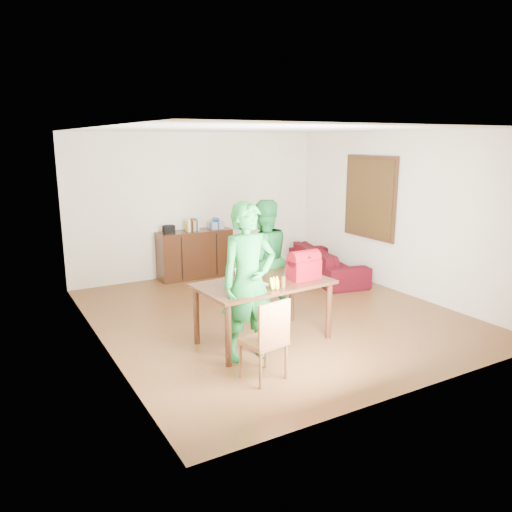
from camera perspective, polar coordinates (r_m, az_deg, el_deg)
room at (r=7.36m, az=1.57°, el=3.34°), size 5.20×5.70×2.90m
table at (r=6.38m, az=0.89°, el=-3.88°), size 1.76×1.07×0.79m
chair at (r=5.53m, az=0.93°, el=-11.32°), size 0.48×0.46×0.93m
person_near at (r=5.82m, az=-0.88°, el=-2.99°), size 0.71×0.49×1.88m
person_far at (r=7.26m, az=0.83°, el=-0.35°), size 0.88×0.70×1.74m
laptop at (r=6.20m, az=-0.32°, el=-2.99°), size 0.35×0.28×0.22m
bananas at (r=6.04m, az=2.14°, el=-3.57°), size 0.19×0.16×0.06m
bottle at (r=6.12m, az=3.13°, el=-2.88°), size 0.06×0.06×0.16m
red_bag at (r=6.49m, az=5.51°, el=-1.34°), size 0.41×0.24×0.30m
sofa at (r=9.53m, az=8.12°, el=-0.76°), size 1.19×2.12×0.58m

